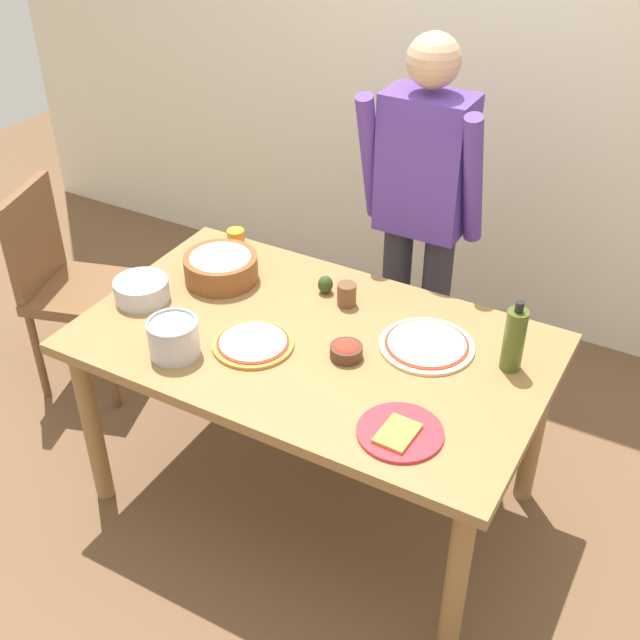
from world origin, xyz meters
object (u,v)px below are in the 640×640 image
(small_sauce_bowl, at_px, (346,350))
(chair_wooden_left, at_px, (64,278))
(pizza_cooked_on_tray, at_px, (253,343))
(steel_pot, at_px, (174,337))
(plate_with_slice, at_px, (400,432))
(mixing_bowl_steel, at_px, (142,290))
(avocado, at_px, (325,284))
(pizza_raw_on_board, at_px, (427,345))
(cup_orange, at_px, (236,240))
(popcorn_bowl, at_px, (221,265))
(cup_small_brown, at_px, (347,295))
(olive_oil_bottle, at_px, (514,339))
(person_cook, at_px, (422,208))
(dining_table, at_px, (313,360))

(small_sauce_bowl, bearing_deg, chair_wooden_left, 173.78)
(pizza_cooked_on_tray, distance_m, steel_pot, 0.27)
(plate_with_slice, relative_size, mixing_bowl_steel, 1.30)
(chair_wooden_left, xyz_separation_m, avocado, (1.21, 0.15, 0.25))
(pizza_raw_on_board, distance_m, cup_orange, 0.97)
(pizza_raw_on_board, distance_m, popcorn_bowl, 0.86)
(pizza_cooked_on_tray, bearing_deg, cup_small_brown, 66.83)
(pizza_raw_on_board, xyz_separation_m, cup_orange, (-0.94, 0.24, 0.03))
(pizza_raw_on_board, xyz_separation_m, olive_oil_bottle, (0.28, 0.03, 0.10))
(mixing_bowl_steel, bearing_deg, pizza_cooked_on_tray, -4.73)
(person_cook, relative_size, cup_small_brown, 19.06)
(dining_table, bearing_deg, small_sauce_bowl, -12.82)
(cup_orange, bearing_deg, olive_oil_bottle, -9.76)
(cup_small_brown, bearing_deg, small_sauce_bowl, -63.05)
(popcorn_bowl, bearing_deg, olive_oil_bottle, 0.62)
(popcorn_bowl, height_order, cup_small_brown, popcorn_bowl)
(dining_table, relative_size, person_cook, 0.99)
(popcorn_bowl, bearing_deg, steel_pot, -73.89)
(mixing_bowl_steel, relative_size, steel_pot, 1.15)
(dining_table, height_order, small_sauce_bowl, small_sauce_bowl)
(mixing_bowl_steel, relative_size, cup_orange, 2.35)
(dining_table, distance_m, person_cook, 0.81)
(cup_small_brown, bearing_deg, dining_table, -90.74)
(chair_wooden_left, bearing_deg, cup_orange, 19.54)
(small_sauce_bowl, relative_size, olive_oil_bottle, 0.43)
(pizza_cooked_on_tray, xyz_separation_m, cup_orange, (-0.42, 0.52, 0.03))
(olive_oil_bottle, distance_m, cup_small_brown, 0.64)
(cup_orange, bearing_deg, chair_wooden_left, -160.46)
(cup_orange, bearing_deg, pizza_cooked_on_tray, -51.16)
(olive_oil_bottle, relative_size, steel_pot, 1.48)
(person_cook, distance_m, pizza_raw_on_board, 0.70)
(plate_with_slice, bearing_deg, cup_small_brown, 130.29)
(cup_orange, relative_size, cup_small_brown, 1.00)
(dining_table, bearing_deg, person_cook, 85.19)
(olive_oil_bottle, relative_size, cup_orange, 3.01)
(chair_wooden_left, xyz_separation_m, pizza_raw_on_board, (1.68, 0.02, 0.23))
(steel_pot, bearing_deg, popcorn_bowl, 106.11)
(chair_wooden_left, relative_size, mixing_bowl_steel, 4.75)
(dining_table, distance_m, avocado, 0.32)
(pizza_raw_on_board, bearing_deg, avocado, 164.11)
(olive_oil_bottle, bearing_deg, small_sauce_bowl, -156.58)
(chair_wooden_left, relative_size, cup_small_brown, 11.18)
(pizza_raw_on_board, distance_m, avocado, 0.48)
(olive_oil_bottle, bearing_deg, cup_orange, 170.24)
(chair_wooden_left, relative_size, pizza_raw_on_board, 2.94)
(chair_wooden_left, relative_size, avocado, 13.57)
(mixing_bowl_steel, xyz_separation_m, small_sauce_bowl, (0.82, 0.06, -0.01))
(dining_table, relative_size, chair_wooden_left, 1.68)
(cup_small_brown, bearing_deg, person_cook, 83.22)
(person_cook, xyz_separation_m, plate_with_slice, (0.40, -1.05, -0.17))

